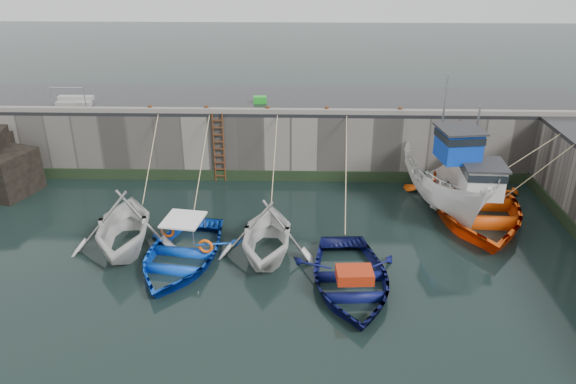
{
  "coord_description": "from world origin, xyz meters",
  "views": [
    {
      "loc": [
        1.74,
        -13.61,
        10.37
      ],
      "look_at": [
        1.21,
        6.17,
        1.2
      ],
      "focal_mm": 35.0,
      "sensor_mm": 36.0,
      "label": 1
    }
  ],
  "objects_px": {
    "boat_near_blue": "(181,261)",
    "bollard_c": "(268,109)",
    "boat_near_blacktrim": "(267,254)",
    "bollard_e": "(400,110)",
    "bollard_b": "(207,109)",
    "bollard_d": "(327,110)",
    "ladder": "(219,148)",
    "bollard_a": "(150,109)",
    "fish_crate": "(260,100)",
    "boat_far_orange": "(474,204)",
    "boat_near_white": "(126,247)",
    "boat_near_navy": "(350,286)",
    "boat_far_white": "(447,181)"
  },
  "relations": [
    {
      "from": "boat_near_blue",
      "to": "bollard_e",
      "type": "distance_m",
      "value": 11.61
    },
    {
      "from": "boat_near_blacktrim",
      "to": "bollard_e",
      "type": "height_order",
      "value": "bollard_e"
    },
    {
      "from": "boat_far_orange",
      "to": "bollard_a",
      "type": "distance_m",
      "value": 14.37
    },
    {
      "from": "ladder",
      "to": "bollard_c",
      "type": "relative_size",
      "value": 11.43
    },
    {
      "from": "ladder",
      "to": "boat_near_navy",
      "type": "relative_size",
      "value": 0.61
    },
    {
      "from": "boat_near_white",
      "to": "boat_far_white",
      "type": "distance_m",
      "value": 12.93
    },
    {
      "from": "boat_near_white",
      "to": "bollard_a",
      "type": "xyz_separation_m",
      "value": [
        -0.38,
        6.39,
        3.3
      ]
    },
    {
      "from": "boat_near_blue",
      "to": "boat_far_orange",
      "type": "bearing_deg",
      "value": 27.78
    },
    {
      "from": "boat_far_white",
      "to": "bollard_a",
      "type": "relative_size",
      "value": 25.57
    },
    {
      "from": "fish_crate",
      "to": "bollard_a",
      "type": "relative_size",
      "value": 2.16
    },
    {
      "from": "bollard_d",
      "to": "bollard_e",
      "type": "bearing_deg",
      "value": 0.0
    },
    {
      "from": "fish_crate",
      "to": "bollard_a",
      "type": "height_order",
      "value": "fish_crate"
    },
    {
      "from": "bollard_d",
      "to": "bollard_e",
      "type": "relative_size",
      "value": 1.0
    },
    {
      "from": "boat_near_white",
      "to": "fish_crate",
      "type": "distance_m",
      "value": 9.64
    },
    {
      "from": "bollard_b",
      "to": "bollard_e",
      "type": "relative_size",
      "value": 1.0
    },
    {
      "from": "boat_near_blue",
      "to": "bollard_d",
      "type": "xyz_separation_m",
      "value": [
        5.22,
        7.27,
        3.3
      ]
    },
    {
      "from": "bollard_b",
      "to": "bollard_d",
      "type": "xyz_separation_m",
      "value": [
        5.3,
        0.0,
        0.0
      ]
    },
    {
      "from": "bollard_c",
      "to": "fish_crate",
      "type": "bearing_deg",
      "value": 106.41
    },
    {
      "from": "boat_near_navy",
      "to": "boat_far_orange",
      "type": "xyz_separation_m",
      "value": [
        5.34,
        5.2,
        0.49
      ]
    },
    {
      "from": "boat_near_navy",
      "to": "bollard_a",
      "type": "relative_size",
      "value": 18.58
    },
    {
      "from": "bollard_a",
      "to": "bollard_c",
      "type": "height_order",
      "value": "same"
    },
    {
      "from": "ladder",
      "to": "bollard_a",
      "type": "relative_size",
      "value": 11.43
    },
    {
      "from": "boat_near_white",
      "to": "bollard_b",
      "type": "height_order",
      "value": "bollard_b"
    },
    {
      "from": "boat_near_blue",
      "to": "boat_far_orange",
      "type": "xyz_separation_m",
      "value": [
        11.09,
        3.81,
        0.49
      ]
    },
    {
      "from": "ladder",
      "to": "bollard_c",
      "type": "height_order",
      "value": "bollard_c"
    },
    {
      "from": "boat_far_white",
      "to": "bollard_c",
      "type": "relative_size",
      "value": 25.57
    },
    {
      "from": "ladder",
      "to": "bollard_b",
      "type": "height_order",
      "value": "bollard_b"
    },
    {
      "from": "boat_near_blue",
      "to": "bollard_d",
      "type": "bearing_deg",
      "value": 63.12
    },
    {
      "from": "boat_near_blacktrim",
      "to": "bollard_e",
      "type": "relative_size",
      "value": 15.39
    },
    {
      "from": "boat_near_navy",
      "to": "bollard_c",
      "type": "relative_size",
      "value": 18.58
    },
    {
      "from": "boat_near_blacktrim",
      "to": "fish_crate",
      "type": "relative_size",
      "value": 7.14
    },
    {
      "from": "bollard_c",
      "to": "boat_far_orange",
      "type": "bearing_deg",
      "value": -22.24
    },
    {
      "from": "bollard_d",
      "to": "bollard_b",
      "type": "bearing_deg",
      "value": 180.0
    },
    {
      "from": "boat_near_blue",
      "to": "bollard_c",
      "type": "xyz_separation_m",
      "value": [
        2.62,
        7.27,
        3.3
      ]
    },
    {
      "from": "ladder",
      "to": "bollard_e",
      "type": "bearing_deg",
      "value": 2.4
    },
    {
      "from": "boat_near_blue",
      "to": "bollard_c",
      "type": "distance_m",
      "value": 8.41
    },
    {
      "from": "boat_near_blacktrim",
      "to": "bollard_c",
      "type": "xyz_separation_m",
      "value": [
        -0.34,
        6.76,
        3.3
      ]
    },
    {
      "from": "bollard_b",
      "to": "bollard_a",
      "type": "bearing_deg",
      "value": 180.0
    },
    {
      "from": "boat_far_orange",
      "to": "bollard_c",
      "type": "relative_size",
      "value": 27.14
    },
    {
      "from": "bollard_e",
      "to": "boat_near_white",
      "type": "bearing_deg",
      "value": -148.96
    },
    {
      "from": "bollard_c",
      "to": "bollard_d",
      "type": "xyz_separation_m",
      "value": [
        2.6,
        0.0,
        0.0
      ]
    },
    {
      "from": "boat_near_navy",
      "to": "bollard_c",
      "type": "distance_m",
      "value": 9.78
    },
    {
      "from": "bollard_c",
      "to": "bollard_e",
      "type": "xyz_separation_m",
      "value": [
        5.8,
        0.0,
        0.0
      ]
    },
    {
      "from": "boat_far_white",
      "to": "fish_crate",
      "type": "xyz_separation_m",
      "value": [
        -7.96,
        4.2,
        2.2
      ]
    },
    {
      "from": "bollard_c",
      "to": "bollard_d",
      "type": "distance_m",
      "value": 2.6
    },
    {
      "from": "bollard_a",
      "to": "fish_crate",
      "type": "bearing_deg",
      "value": 17.8
    },
    {
      "from": "boat_near_white",
      "to": "bollard_c",
      "type": "relative_size",
      "value": 16.44
    },
    {
      "from": "boat_far_orange",
      "to": "bollard_b",
      "type": "distance_m",
      "value": 12.02
    },
    {
      "from": "boat_near_navy",
      "to": "bollard_b",
      "type": "bearing_deg",
      "value": 120.54
    },
    {
      "from": "bollard_d",
      "to": "bollard_e",
      "type": "distance_m",
      "value": 3.2
    }
  ]
}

